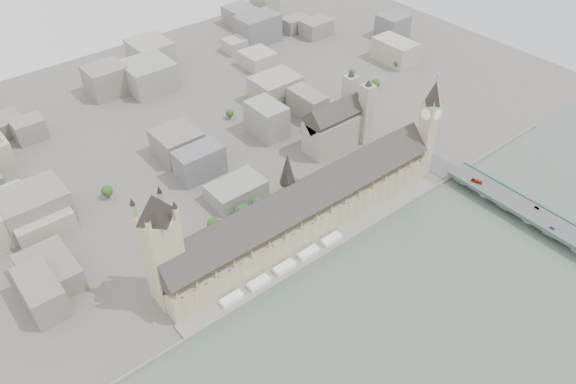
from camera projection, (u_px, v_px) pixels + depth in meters
ground at (317, 243)px, 465.20m from camera, size 900.00×900.00×0.00m
river_thames at (483, 382)px, 366.56m from camera, size 600.00×600.00×0.00m
embankment_wall at (329, 252)px, 455.28m from camera, size 600.00×1.50×3.00m
river_terrace at (323, 247)px, 460.08m from camera, size 270.00×15.00×2.00m
terrace_tents at (284, 267)px, 439.03m from camera, size 118.00×7.00×4.00m
palace_of_westminster at (302, 210)px, 462.51m from camera, size 265.00×40.73×55.44m
elizabeth_tower at (429, 123)px, 500.02m from camera, size 17.00×17.00×107.50m
victoria_tower at (161, 244)px, 386.27m from camera, size 30.00×30.00×100.00m
central_tower at (287, 178)px, 438.96m from camera, size 13.00×13.00×48.00m
westminster_bridge at (523, 211)px, 488.36m from camera, size 25.00×325.00×10.25m
bridge_parapets at (572, 234)px, 458.12m from camera, size 25.00×235.00×1.15m
westminster_abbey at (338, 124)px, 559.92m from camera, size 68.00×36.00×64.00m
city_skyline_inland at (166, 105)px, 599.56m from camera, size 720.00×360.00×38.00m
park_trees at (263, 205)px, 491.43m from camera, size 110.00×30.00×15.00m
red_bus_north at (477, 181)px, 510.25m from camera, size 5.18×10.08×2.74m
car_blue at (552, 228)px, 463.33m from camera, size 2.11×4.53×1.50m
car_silver at (537, 208)px, 482.83m from camera, size 1.62×4.44×1.45m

